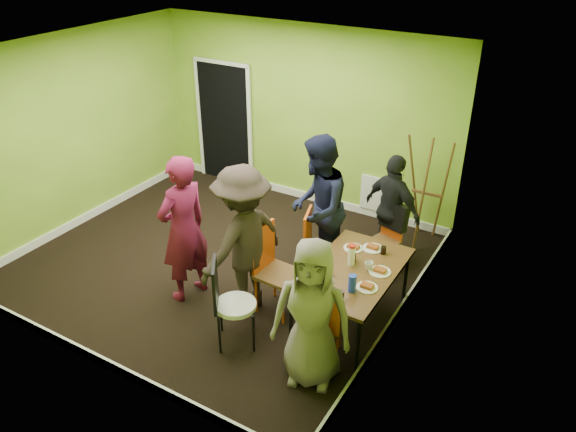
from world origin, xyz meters
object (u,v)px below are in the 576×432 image
at_px(chair_left_far, 316,245).
at_px(person_back_end, 392,210).
at_px(chair_back_end, 392,223).
at_px(orange_bottle, 353,255).
at_px(chair_front_end, 323,321).
at_px(dining_table, 353,274).
at_px(easel, 427,191).
at_px(chair_bentwood, 229,299).
at_px(thermos, 352,256).
at_px(blue_bottle, 352,283).
at_px(person_left_near, 243,240).
at_px(person_front_end, 312,314).
at_px(chair_left_near, 272,264).
at_px(person_standing, 183,229).
at_px(person_left_far, 318,208).

relative_size(chair_left_far, person_back_end, 0.68).
height_order(chair_back_end, orange_bottle, chair_back_end).
bearing_deg(person_back_end, chair_left_far, 81.52).
bearing_deg(chair_front_end, orange_bottle, 76.64).
bearing_deg(dining_table, easel, 87.51).
relative_size(chair_bentwood, thermos, 4.59).
bearing_deg(chair_bentwood, orange_bottle, 107.78).
relative_size(blue_bottle, person_back_end, 0.13).
distance_m(chair_front_end, person_back_end, 2.24).
distance_m(chair_back_end, blue_bottle, 1.79).
bearing_deg(blue_bottle, person_left_near, 177.92).
bearing_deg(chair_bentwood, thermos, 102.75).
xyz_separation_m(easel, person_back_end, (-0.23, -0.68, -0.03)).
height_order(easel, person_front_end, person_front_end).
distance_m(chair_front_end, thermos, 0.85).
distance_m(easel, orange_bottle, 1.99).
bearing_deg(orange_bottle, chair_back_end, 89.14).
xyz_separation_m(chair_left_near, chair_back_end, (0.85, 1.58, 0.03)).
xyz_separation_m(dining_table, thermos, (-0.06, 0.07, 0.17)).
height_order(blue_bottle, orange_bottle, blue_bottle).
height_order(person_left_near, person_front_end, person_left_near).
bearing_deg(chair_back_end, chair_left_near, 77.81).
xyz_separation_m(chair_bentwood, person_standing, (-0.95, 0.46, 0.35)).
distance_m(chair_back_end, thermos, 1.34).
xyz_separation_m(chair_left_near, chair_front_end, (0.93, -0.52, -0.08)).
bearing_deg(chair_back_end, easel, -86.50).
height_order(chair_left_near, person_standing, person_standing).
distance_m(orange_bottle, person_left_far, 0.93).
distance_m(person_left_near, person_front_end, 1.41).
bearing_deg(thermos, person_front_end, -86.26).
bearing_deg(dining_table, blue_bottle, -67.75).
height_order(chair_back_end, person_front_end, person_front_end).
bearing_deg(person_standing, chair_left_near, 117.65).
height_order(dining_table, chair_back_end, chair_back_end).
xyz_separation_m(dining_table, person_back_end, (-0.14, 1.52, 0.06)).
bearing_deg(blue_bottle, chair_left_far, 134.99).
height_order(chair_left_near, chair_back_end, chair_left_near).
relative_size(chair_back_end, blue_bottle, 4.64).
distance_m(chair_back_end, person_left_near, 2.08).
bearing_deg(person_left_near, chair_left_far, 159.59).
distance_m(easel, blue_bottle, 2.57).
relative_size(chair_front_end, blue_bottle, 4.86).
bearing_deg(orange_bottle, person_back_end, 91.42).
bearing_deg(person_back_end, chair_back_end, 133.09).
height_order(easel, person_back_end, easel).
bearing_deg(person_left_near, blue_bottle, 100.21).
height_order(chair_left_far, chair_back_end, chair_left_far).
bearing_deg(person_back_end, chair_left_near, 85.86).
distance_m(chair_back_end, person_back_end, 0.18).
height_order(person_left_far, person_back_end, person_left_far).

